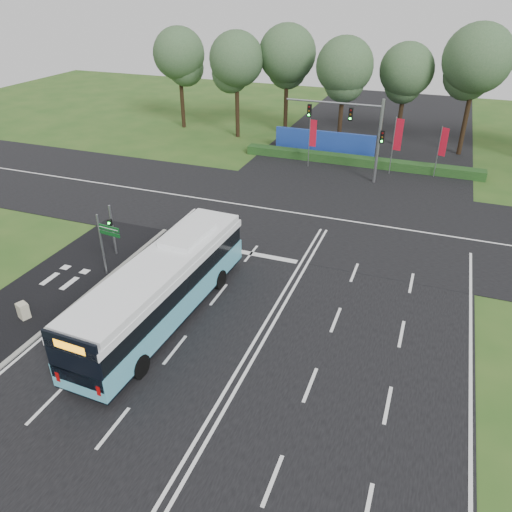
{
  "coord_description": "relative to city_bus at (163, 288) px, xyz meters",
  "views": [
    {
      "loc": [
        6.75,
        -20.84,
        15.47
      ],
      "look_at": [
        -1.84,
        2.0,
        1.74
      ],
      "focal_mm": 35.0,
      "sensor_mm": 36.0,
      "label": 1
    }
  ],
  "objects": [
    {
      "name": "banner_flag_left",
      "position": [
        0.84,
        25.28,
        1.05
      ],
      "size": [
        0.66,
        0.1,
        4.49
      ],
      "rotation": [
        0.0,
        0.0,
        -0.07
      ],
      "color": "gray",
      "rests_on": "ground"
    },
    {
      "name": "kerb_strip",
      "position": [
        -5.14,
        -0.08,
        -1.82
      ],
      "size": [
        0.25,
        18.0,
        0.12
      ],
      "primitive_type": "cube",
      "color": "gray",
      "rests_on": "ground"
    },
    {
      "name": "blue_hoarding",
      "position": [
        0.96,
        29.92,
        -0.78
      ],
      "size": [
        10.0,
        0.3,
        2.2
      ],
      "primitive_type": "cube",
      "color": "navy",
      "rests_on": "ground"
    },
    {
      "name": "road_cross",
      "position": [
        4.96,
        14.92,
        -1.85
      ],
      "size": [
        120.0,
        14.0,
        0.05
      ],
      "primitive_type": "cube",
      "color": "black",
      "rests_on": "ground"
    },
    {
      "name": "ground",
      "position": [
        4.96,
        2.92,
        -1.88
      ],
      "size": [
        120.0,
        120.0,
        0.0
      ],
      "primitive_type": "plane",
      "color": "#284E1A",
      "rests_on": "ground"
    },
    {
      "name": "hedge",
      "position": [
        4.96,
        27.42,
        -1.48
      ],
      "size": [
        22.0,
        1.2,
        0.8
      ],
      "primitive_type": "cube",
      "color": "#153814",
      "rests_on": "ground"
    },
    {
      "name": "pedestrian_signal",
      "position": [
        -6.36,
        4.85,
        -0.03
      ],
      "size": [
        0.3,
        0.42,
        3.38
      ],
      "rotation": [
        0.0,
        0.0,
        0.21
      ],
      "color": "gray",
      "rests_on": "ground"
    },
    {
      "name": "banner_flag_right",
      "position": [
        11.9,
        26.52,
        1.06
      ],
      "size": [
        0.63,
        0.27,
        4.5
      ],
      "rotation": [
        0.0,
        0.0,
        -0.35
      ],
      "color": "gray",
      "rests_on": "ground"
    },
    {
      "name": "traffic_light_gantry",
      "position": [
        5.17,
        23.42,
        2.79
      ],
      "size": [
        8.41,
        0.28,
        7.0
      ],
      "color": "gray",
      "rests_on": "ground"
    },
    {
      "name": "road_main",
      "position": [
        4.96,
        2.92,
        -1.86
      ],
      "size": [
        20.0,
        120.0,
        0.04
      ],
      "primitive_type": "cube",
      "color": "black",
      "rests_on": "ground"
    },
    {
      "name": "city_bus",
      "position": [
        0.0,
        0.0,
        0.0
      ],
      "size": [
        3.23,
        13.08,
        3.73
      ],
      "rotation": [
        0.0,
        0.0,
        -0.04
      ],
      "color": "#52A7BF",
      "rests_on": "ground"
    },
    {
      "name": "street_sign",
      "position": [
        -5.16,
        2.58,
        0.58
      ],
      "size": [
        1.51,
        0.25,
        3.89
      ],
      "rotation": [
        0.0,
        0.0,
        -0.11
      ],
      "color": "gray",
      "rests_on": "ground"
    },
    {
      "name": "bike_path",
      "position": [
        -7.54,
        -0.08,
        -1.85
      ],
      "size": [
        5.0,
        18.0,
        0.06
      ],
      "primitive_type": "cube",
      "color": "black",
      "rests_on": "ground"
    },
    {
      "name": "eucalyptus_row",
      "position": [
        5.9,
        33.68,
        6.44
      ],
      "size": [
        49.42,
        8.31,
        12.56
      ],
      "color": "black",
      "rests_on": "ground"
    },
    {
      "name": "utility_cabinet",
      "position": [
        -6.84,
        -2.56,
        -1.42
      ],
      "size": [
        0.67,
        0.62,
        0.91
      ],
      "primitive_type": "cube",
      "rotation": [
        0.0,
        0.0,
        -0.37
      ],
      "color": "#BEB799",
      "rests_on": "ground"
    },
    {
      "name": "banner_flag_mid",
      "position": [
        8.15,
        25.93,
        1.42
      ],
      "size": [
        0.73,
        0.24,
        5.09
      ],
      "rotation": [
        0.0,
        0.0,
        -0.26
      ],
      "color": "gray",
      "rests_on": "ground"
    }
  ]
}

